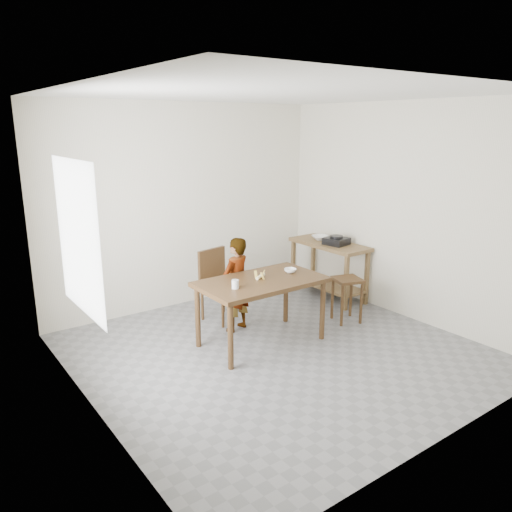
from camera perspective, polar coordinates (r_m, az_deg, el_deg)
floor at (r=5.58m, az=2.47°, el=-11.05°), size 4.00×4.00×0.04m
ceiling at (r=5.03m, az=2.83°, el=18.32°), size 4.00×4.00×0.04m
wall_back at (r=6.80m, az=-8.12°, el=5.68°), size 4.00×0.04×2.70m
wall_front at (r=3.82m, az=21.96°, el=-2.41°), size 4.00×0.04×2.70m
wall_left at (r=4.20m, az=-19.39°, el=-0.66°), size 0.04×4.00×2.70m
wall_right at (r=6.57m, az=16.59°, el=4.89°), size 0.04×4.00×2.70m
window_pane at (r=4.37m, az=-19.71°, el=1.91°), size 0.02×1.10×1.30m
dining_table at (r=5.64m, az=0.60°, el=-6.37°), size 1.40×0.80×0.75m
prep_counter at (r=7.20m, az=8.27°, el=-1.57°), size 0.50×1.20×0.80m
child at (r=5.93m, az=-2.32°, el=-3.29°), size 0.48×0.39×1.14m
dining_chair at (r=6.28m, az=-3.82°, el=-3.42°), size 0.51×0.51×0.90m
stool at (r=6.38m, az=10.32°, el=-4.94°), size 0.40×0.40×0.57m
glass_tumbler at (r=5.21m, az=-2.39°, el=-3.24°), size 0.09×0.09×0.09m
small_bowl at (r=5.79m, az=3.93°, el=-1.66°), size 0.19×0.19×0.05m
banana at (r=5.55m, az=0.51°, el=-2.28°), size 0.21×0.18×0.06m
serving_bowl at (r=7.26m, az=7.37°, el=2.10°), size 0.32×0.32×0.06m
gas_burner at (r=6.99m, az=9.17°, el=1.69°), size 0.34×0.34×0.10m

